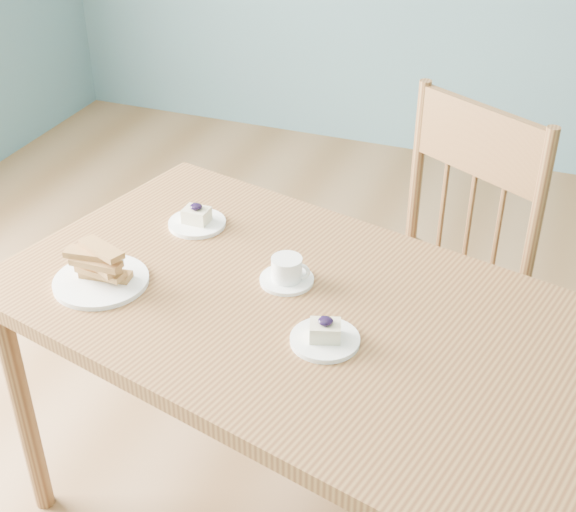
% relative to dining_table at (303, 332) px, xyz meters
% --- Properties ---
extents(room, '(5.01, 5.01, 2.71)m').
position_rel_dining_table_xyz_m(room, '(0.34, -0.08, 0.69)').
color(room, olive).
rests_on(room, ground).
extents(dining_table, '(1.51, 1.08, 0.73)m').
position_rel_dining_table_xyz_m(dining_table, '(0.00, 0.00, 0.00)').
color(dining_table, olive).
rests_on(dining_table, ground).
extents(dining_chair, '(0.60, 0.60, 0.99)m').
position_rel_dining_table_xyz_m(dining_chair, '(0.18, 0.53, -0.15)').
color(dining_chair, olive).
rests_on(dining_chair, ground).
extents(cheesecake_plate_near, '(0.14, 0.14, 0.06)m').
position_rel_dining_table_xyz_m(cheesecake_plate_near, '(0.08, -0.10, 0.09)').
color(cheesecake_plate_near, white).
rests_on(cheesecake_plate_near, dining_table).
extents(cheesecake_plate_far, '(0.15, 0.15, 0.06)m').
position_rel_dining_table_xyz_m(cheesecake_plate_far, '(-0.37, 0.23, 0.09)').
color(cheesecake_plate_far, white).
rests_on(cheesecake_plate_far, dining_table).
extents(coffee_cup, '(0.12, 0.12, 0.06)m').
position_rel_dining_table_xyz_m(coffee_cup, '(-0.07, 0.07, 0.10)').
color(coffee_cup, white).
rests_on(coffee_cup, dining_table).
extents(biscotti_plate, '(0.21, 0.21, 0.10)m').
position_rel_dining_table_xyz_m(biscotti_plate, '(-0.46, -0.08, 0.11)').
color(biscotti_plate, white).
rests_on(biscotti_plate, dining_table).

